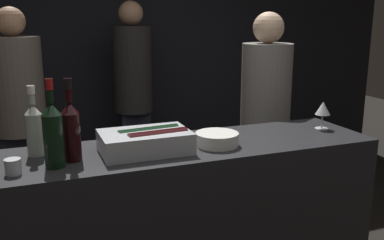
{
  "coord_description": "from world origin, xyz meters",
  "views": [
    {
      "loc": [
        -0.74,
        -1.63,
        1.64
      ],
      "look_at": [
        0.0,
        0.29,
        1.14
      ],
      "focal_mm": 40.0,
      "sensor_mm": 36.0,
      "label": 1
    }
  ],
  "objects_px": {
    "ice_bin_with_bottles": "(147,141)",
    "person_in_hoodie": "(133,91)",
    "candle_votive": "(13,167)",
    "red_wine_bottle_burgundy": "(53,133)",
    "person_grey_polo": "(265,119)",
    "wine_glass": "(323,109)",
    "red_wine_bottle_black_foil": "(71,128)",
    "white_wine_bottle": "(34,127)",
    "person_blond_tee": "(19,111)",
    "bowl_white": "(217,139)"
  },
  "relations": [
    {
      "from": "candle_votive",
      "to": "bowl_white",
      "type": "bearing_deg",
      "value": 4.22
    },
    {
      "from": "candle_votive",
      "to": "white_wine_bottle",
      "type": "xyz_separation_m",
      "value": [
        0.09,
        0.22,
        0.1
      ]
    },
    {
      "from": "ice_bin_with_bottles",
      "to": "red_wine_bottle_burgundy",
      "type": "relative_size",
      "value": 1.1
    },
    {
      "from": "white_wine_bottle",
      "to": "red_wine_bottle_black_foil",
      "type": "bearing_deg",
      "value": -41.9
    },
    {
      "from": "candle_votive",
      "to": "ice_bin_with_bottles",
      "type": "bearing_deg",
      "value": 9.0
    },
    {
      "from": "ice_bin_with_bottles",
      "to": "candle_votive",
      "type": "relative_size",
      "value": 6.36
    },
    {
      "from": "person_grey_polo",
      "to": "white_wine_bottle",
      "type": "bearing_deg",
      "value": -79.81
    },
    {
      "from": "red_wine_bottle_burgundy",
      "to": "person_blond_tee",
      "type": "distance_m",
      "value": 1.61
    },
    {
      "from": "candle_votive",
      "to": "person_grey_polo",
      "type": "height_order",
      "value": "person_grey_polo"
    },
    {
      "from": "red_wine_bottle_black_foil",
      "to": "white_wine_bottle",
      "type": "distance_m",
      "value": 0.2
    },
    {
      "from": "ice_bin_with_bottles",
      "to": "red_wine_bottle_black_foil",
      "type": "xyz_separation_m",
      "value": [
        -0.34,
        -0.0,
        0.09
      ]
    },
    {
      "from": "red_wine_bottle_black_foil",
      "to": "red_wine_bottle_burgundy",
      "type": "height_order",
      "value": "red_wine_bottle_burgundy"
    },
    {
      "from": "ice_bin_with_bottles",
      "to": "bowl_white",
      "type": "xyz_separation_m",
      "value": [
        0.35,
        -0.02,
        -0.02
      ]
    },
    {
      "from": "bowl_white",
      "to": "person_in_hoodie",
      "type": "xyz_separation_m",
      "value": [
        0.02,
        1.84,
        -0.06
      ]
    },
    {
      "from": "red_wine_bottle_burgundy",
      "to": "person_grey_polo",
      "type": "xyz_separation_m",
      "value": [
        1.46,
        0.75,
        -0.24
      ]
    },
    {
      "from": "wine_glass",
      "to": "person_in_hoodie",
      "type": "xyz_separation_m",
      "value": [
        -0.67,
        1.76,
        -0.14
      ]
    },
    {
      "from": "ice_bin_with_bottles",
      "to": "wine_glass",
      "type": "height_order",
      "value": "wine_glass"
    },
    {
      "from": "bowl_white",
      "to": "person_grey_polo",
      "type": "xyz_separation_m",
      "value": [
        0.7,
        0.71,
        -0.12
      ]
    },
    {
      "from": "bowl_white",
      "to": "red_wine_bottle_black_foil",
      "type": "height_order",
      "value": "red_wine_bottle_black_foil"
    },
    {
      "from": "white_wine_bottle",
      "to": "person_in_hoodie",
      "type": "xyz_separation_m",
      "value": [
        0.85,
        1.68,
        -0.16
      ]
    },
    {
      "from": "red_wine_bottle_black_foil",
      "to": "person_in_hoodie",
      "type": "height_order",
      "value": "person_in_hoodie"
    },
    {
      "from": "red_wine_bottle_burgundy",
      "to": "white_wine_bottle",
      "type": "height_order",
      "value": "red_wine_bottle_burgundy"
    },
    {
      "from": "wine_glass",
      "to": "person_grey_polo",
      "type": "bearing_deg",
      "value": 89.02
    },
    {
      "from": "white_wine_bottle",
      "to": "red_wine_bottle_burgundy",
      "type": "bearing_deg",
      "value": -70.01
    },
    {
      "from": "bowl_white",
      "to": "red_wine_bottle_black_foil",
      "type": "bearing_deg",
      "value": 178.13
    },
    {
      "from": "red_wine_bottle_black_foil",
      "to": "person_blond_tee",
      "type": "relative_size",
      "value": 0.21
    },
    {
      "from": "wine_glass",
      "to": "white_wine_bottle",
      "type": "height_order",
      "value": "white_wine_bottle"
    },
    {
      "from": "candle_votive",
      "to": "red_wine_bottle_burgundy",
      "type": "distance_m",
      "value": 0.2
    },
    {
      "from": "red_wine_bottle_black_foil",
      "to": "red_wine_bottle_burgundy",
      "type": "xyz_separation_m",
      "value": [
        -0.08,
        -0.06,
        0.0
      ]
    },
    {
      "from": "white_wine_bottle",
      "to": "person_grey_polo",
      "type": "relative_size",
      "value": 0.19
    },
    {
      "from": "wine_glass",
      "to": "person_in_hoodie",
      "type": "bearing_deg",
      "value": 110.75
    },
    {
      "from": "red_wine_bottle_black_foil",
      "to": "white_wine_bottle",
      "type": "bearing_deg",
      "value": 138.1
    },
    {
      "from": "wine_glass",
      "to": "person_in_hoodie",
      "type": "height_order",
      "value": "person_in_hoodie"
    },
    {
      "from": "person_in_hoodie",
      "to": "person_grey_polo",
      "type": "bearing_deg",
      "value": 72.91
    },
    {
      "from": "person_in_hoodie",
      "to": "person_blond_tee",
      "type": "bearing_deg",
      "value": -31.2
    },
    {
      "from": "person_blond_tee",
      "to": "white_wine_bottle",
      "type": "bearing_deg",
      "value": -130.69
    },
    {
      "from": "red_wine_bottle_burgundy",
      "to": "person_grey_polo",
      "type": "relative_size",
      "value": 0.22
    },
    {
      "from": "ice_bin_with_bottles",
      "to": "red_wine_bottle_burgundy",
      "type": "distance_m",
      "value": 0.43
    },
    {
      "from": "ice_bin_with_bottles",
      "to": "candle_votive",
      "type": "bearing_deg",
      "value": -171.0
    },
    {
      "from": "person_grey_polo",
      "to": "red_wine_bottle_black_foil",
      "type": "bearing_deg",
      "value": -73.27
    },
    {
      "from": "wine_glass",
      "to": "person_blond_tee",
      "type": "bearing_deg",
      "value": 137.64
    },
    {
      "from": "ice_bin_with_bottles",
      "to": "person_blond_tee",
      "type": "distance_m",
      "value": 1.64
    },
    {
      "from": "candle_votive",
      "to": "red_wine_bottle_black_foil",
      "type": "relative_size",
      "value": 0.18
    },
    {
      "from": "ice_bin_with_bottles",
      "to": "bowl_white",
      "type": "bearing_deg",
      "value": -3.85
    },
    {
      "from": "person_in_hoodie",
      "to": "person_blond_tee",
      "type": "height_order",
      "value": "person_in_hoodie"
    },
    {
      "from": "person_grey_polo",
      "to": "person_in_hoodie",
      "type": "bearing_deg",
      "value": -158.74
    },
    {
      "from": "ice_bin_with_bottles",
      "to": "white_wine_bottle",
      "type": "relative_size",
      "value": 1.28
    },
    {
      "from": "white_wine_bottle",
      "to": "wine_glass",
      "type": "bearing_deg",
      "value": -2.93
    },
    {
      "from": "ice_bin_with_bottles",
      "to": "person_in_hoodie",
      "type": "bearing_deg",
      "value": 78.56
    },
    {
      "from": "red_wine_bottle_black_foil",
      "to": "wine_glass",
      "type": "bearing_deg",
      "value": 2.32
    }
  ]
}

